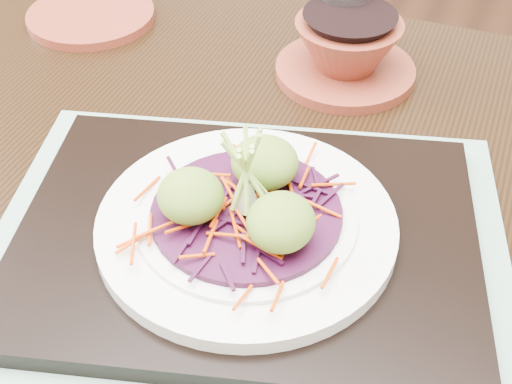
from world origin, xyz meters
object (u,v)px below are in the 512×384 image
at_px(dining_table, 302,265).
at_px(terracotta_bowl_set, 347,52).
at_px(white_plate, 247,224).
at_px(water_glass, 342,21).
at_px(terracotta_side_plate, 91,16).
at_px(serving_tray, 247,238).

height_order(dining_table, terracotta_bowl_set, terracotta_bowl_set).
xyz_separation_m(white_plate, terracotta_bowl_set, (-0.01, 0.29, 0.00)).
relative_size(dining_table, white_plate, 4.58).
distance_m(dining_table, water_glass, 0.29).
xyz_separation_m(terracotta_side_plate, water_glass, (0.32, 0.04, 0.04)).
xyz_separation_m(white_plate, terracotta_side_plate, (-0.34, 0.29, -0.02)).
height_order(terracotta_side_plate, water_glass, water_glass).
distance_m(serving_tray, white_plate, 0.02).
relative_size(dining_table, terracotta_side_plate, 7.08).
xyz_separation_m(white_plate, water_glass, (-0.03, 0.33, 0.01)).
relative_size(terracotta_side_plate, water_glass, 1.82).
height_order(white_plate, terracotta_side_plate, white_plate).
bearing_deg(white_plate, water_glass, 94.33).
bearing_deg(terracotta_bowl_set, terracotta_side_plate, -179.87).
height_order(dining_table, serving_tray, serving_tray).
height_order(water_glass, terracotta_bowl_set, water_glass).
bearing_deg(terracotta_bowl_set, white_plate, -89.01).
relative_size(white_plate, terracotta_bowl_set, 1.55).
distance_m(serving_tray, terracotta_side_plate, 0.45).
bearing_deg(water_glass, serving_tray, -85.67).
xyz_separation_m(water_glass, terracotta_bowl_set, (0.02, -0.04, -0.01)).
bearing_deg(dining_table, water_glass, 99.61).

